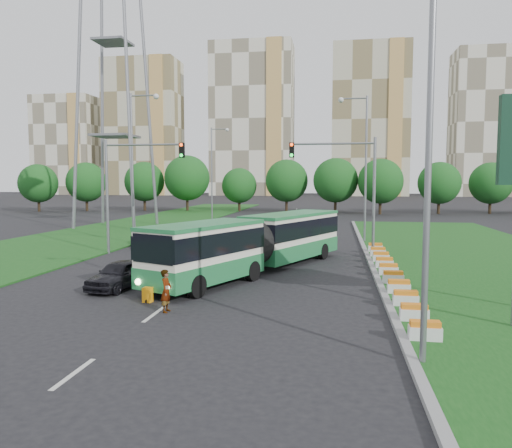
% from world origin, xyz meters
% --- Properties ---
extents(ground, '(360.00, 360.00, 0.00)m').
position_xyz_m(ground, '(0.00, 0.00, 0.00)').
color(ground, black).
rests_on(ground, ground).
extents(grass_median, '(14.00, 60.00, 0.15)m').
position_xyz_m(grass_median, '(13.00, 8.00, 0.07)').
color(grass_median, '#154A16').
rests_on(grass_median, ground).
extents(median_kerb, '(0.30, 60.00, 0.18)m').
position_xyz_m(median_kerb, '(6.05, 8.00, 0.09)').
color(median_kerb, gray).
rests_on(median_kerb, ground).
extents(left_verge, '(12.00, 110.00, 0.10)m').
position_xyz_m(left_verge, '(-18.00, 25.00, 0.05)').
color(left_verge, '#154A16').
rests_on(left_verge, ground).
extents(lane_markings, '(0.20, 100.00, 0.01)m').
position_xyz_m(lane_markings, '(-3.00, 20.00, 0.00)').
color(lane_markings, beige).
rests_on(lane_markings, ground).
extents(flower_planters, '(1.10, 20.30, 0.60)m').
position_xyz_m(flower_planters, '(6.70, 1.90, 0.45)').
color(flower_planters, silver).
rests_on(flower_planters, grass_median).
extents(traffic_mast_median, '(5.76, 0.32, 8.00)m').
position_xyz_m(traffic_mast_median, '(4.78, 10.00, 5.35)').
color(traffic_mast_median, gray).
rests_on(traffic_mast_median, ground).
extents(traffic_mast_left, '(5.76, 0.32, 8.00)m').
position_xyz_m(traffic_mast_left, '(-10.38, 9.00, 5.35)').
color(traffic_mast_left, gray).
rests_on(traffic_mast_left, ground).
extents(street_lamps, '(36.00, 60.00, 12.00)m').
position_xyz_m(street_lamps, '(-3.00, 10.00, 6.00)').
color(street_lamps, gray).
rests_on(street_lamps, ground).
extents(transmission_pylon, '(12.00, 12.00, 44.00)m').
position_xyz_m(transmission_pylon, '(-20.00, 28.00, 22.00)').
color(transmission_pylon, gray).
rests_on(transmission_pylon, ground).
extents(tree_line, '(120.00, 8.00, 9.00)m').
position_xyz_m(tree_line, '(10.00, 55.00, 4.50)').
color(tree_line, '#144E1A').
rests_on(tree_line, ground).
extents(apartment_tower_west, '(26.00, 15.00, 48.00)m').
position_xyz_m(apartment_tower_west, '(-65.00, 150.00, 24.00)').
color(apartment_tower_west, '#BDB998').
rests_on(apartment_tower_west, ground).
extents(apartment_tower_cwest, '(28.00, 15.00, 52.00)m').
position_xyz_m(apartment_tower_cwest, '(-25.00, 150.00, 26.00)').
color(apartment_tower_cwest, beige).
rests_on(apartment_tower_cwest, ground).
extents(apartment_tower_ceast, '(25.00, 15.00, 50.00)m').
position_xyz_m(apartment_tower_ceast, '(15.00, 150.00, 25.00)').
color(apartment_tower_ceast, '#BDB998').
rests_on(apartment_tower_ceast, ground).
extents(apartment_tower_east, '(27.00, 15.00, 47.00)m').
position_xyz_m(apartment_tower_east, '(55.00, 150.00, 23.50)').
color(apartment_tower_east, beige).
rests_on(apartment_tower_east, ground).
extents(midrise_west, '(22.00, 14.00, 36.00)m').
position_xyz_m(midrise_west, '(-95.00, 150.00, 18.00)').
color(midrise_west, beige).
rests_on(midrise_west, ground).
extents(articulated_bus, '(2.57, 16.45, 2.71)m').
position_xyz_m(articulated_bus, '(-0.76, 3.56, 1.66)').
color(articulated_bus, silver).
rests_on(articulated_bus, ground).
extents(car_left_near, '(2.25, 4.21, 1.36)m').
position_xyz_m(car_left_near, '(-6.27, -1.82, 0.68)').
color(car_left_near, black).
rests_on(car_left_near, ground).
extents(car_left_far, '(2.75, 5.04, 1.58)m').
position_xyz_m(car_left_far, '(-9.84, 12.64, 0.79)').
color(car_left_far, black).
rests_on(car_left_far, ground).
extents(pedestrian, '(0.40, 0.62, 1.69)m').
position_xyz_m(pedestrian, '(-2.64, -5.58, 0.84)').
color(pedestrian, gray).
rests_on(pedestrian, ground).
extents(shopping_trolley, '(0.37, 0.39, 0.64)m').
position_xyz_m(shopping_trolley, '(-3.95, -4.20, 0.32)').
color(shopping_trolley, orange).
rests_on(shopping_trolley, ground).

